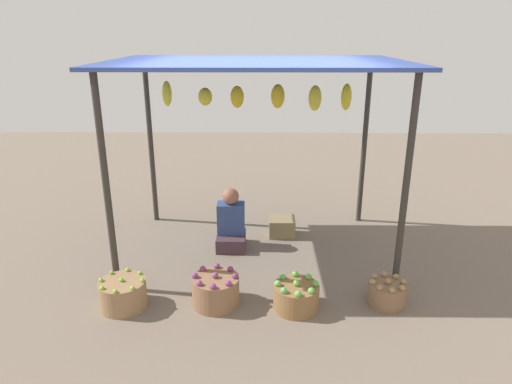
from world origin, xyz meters
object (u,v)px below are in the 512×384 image
object	(u,v)px
basket_limes	(123,294)
wooden_crate_near_vendor	(282,227)
basket_purple_onions	(216,290)
vendor_person	(231,225)
basket_potatoes	(387,293)
basket_green_apples	(296,296)

from	to	relation	value
basket_limes	wooden_crate_near_vendor	size ratio (longest dim) A/B	1.35
basket_limes	basket_purple_onions	world-z (taller)	basket_purple_onions
vendor_person	basket_potatoes	xyz separation A→B (m)	(1.65, -1.29, -0.18)
basket_potatoes	wooden_crate_near_vendor	distance (m)	1.91
wooden_crate_near_vendor	basket_limes	bearing A→B (deg)	-134.05
basket_green_apples	basket_potatoes	size ratio (longest dim) A/B	1.20
vendor_person	basket_potatoes	distance (m)	2.11
basket_potatoes	wooden_crate_near_vendor	xyz separation A→B (m)	(-0.99, 1.63, -0.00)
basket_green_apples	basket_potatoes	xyz separation A→B (m)	(0.92, 0.09, -0.01)
basket_limes	basket_purple_onions	distance (m)	0.92
vendor_person	basket_purple_onions	bearing A→B (deg)	-93.21
basket_limes	basket_potatoes	bearing A→B (deg)	1.74
basket_purple_onions	basket_potatoes	distance (m)	1.73
basket_purple_onions	basket_limes	bearing A→B (deg)	-176.41
vendor_person	basket_limes	bearing A→B (deg)	-125.93
basket_green_apples	basket_potatoes	bearing A→B (deg)	5.55
basket_green_apples	vendor_person	bearing A→B (deg)	117.92
basket_limes	wooden_crate_near_vendor	xyz separation A→B (m)	(1.66, 1.71, -0.02)
basket_limes	basket_purple_onions	xyz separation A→B (m)	(0.92, 0.06, 0.01)
basket_limes	basket_potatoes	world-z (taller)	basket_limes
basket_green_apples	wooden_crate_near_vendor	xyz separation A→B (m)	(-0.07, 1.72, -0.01)
basket_purple_onions	basket_green_apples	xyz separation A→B (m)	(0.81, -0.07, -0.02)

